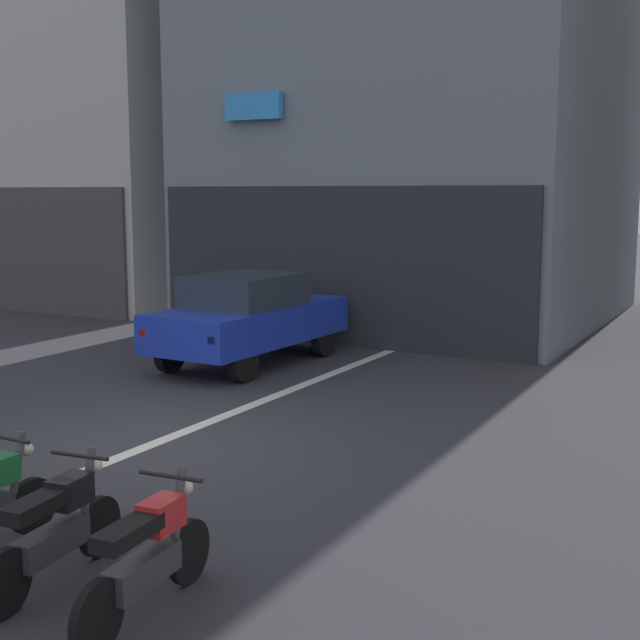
{
  "coord_description": "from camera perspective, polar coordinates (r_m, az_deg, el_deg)",
  "views": [
    {
      "loc": [
        6.71,
        -7.79,
        3.08
      ],
      "look_at": [
        1.32,
        2.0,
        1.4
      ],
      "focal_mm": 47.87,
      "sensor_mm": 36.0,
      "label": 1
    }
  ],
  "objects": [
    {
      "name": "car_blue_crossing_near",
      "position": [
        15.32,
        -4.79,
        0.28
      ],
      "size": [
        1.88,
        4.15,
        1.64
      ],
      "color": "black",
      "rests_on": "ground"
    },
    {
      "name": "motorcycle_red_row_right_mid",
      "position": [
        6.57,
        -11.46,
        -15.17
      ],
      "size": [
        0.55,
        1.67,
        0.98
      ],
      "color": "black",
      "rests_on": "ground"
    },
    {
      "name": "building_corner_left",
      "position": [
        27.82,
        -15.13,
        17.75
      ],
      "size": [
        10.32,
        8.77,
        15.36
      ],
      "color": "silver",
      "rests_on": "ground"
    },
    {
      "name": "ground_plane",
      "position": [
        10.74,
        -11.51,
        -8.3
      ],
      "size": [
        120.0,
        120.0,
        0.0
      ],
      "primitive_type": "plane",
      "color": "#333338"
    },
    {
      "name": "lane_centre_line",
      "position": [
        15.64,
        2.84,
        -2.8
      ],
      "size": [
        0.2,
        18.0,
        0.01
      ],
      "primitive_type": "cube",
      "color": "silver",
      "rests_on": "ground"
    },
    {
      "name": "motorcycle_black_row_centre",
      "position": [
        7.22,
        -17.24,
        -13.15
      ],
      "size": [
        0.55,
        1.66,
        0.98
      ],
      "color": "black",
      "rests_on": "ground"
    }
  ]
}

